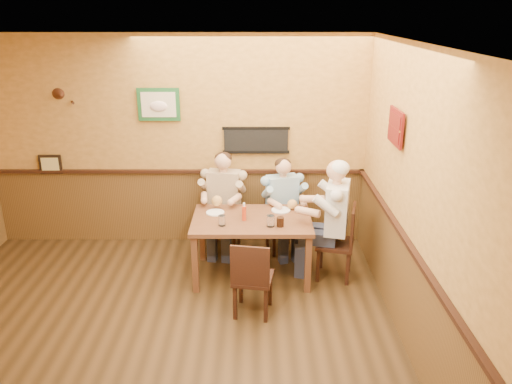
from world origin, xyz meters
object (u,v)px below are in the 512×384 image
(hot_sauce_bottle, at_px, (244,212))
(pepper_shaker, at_px, (244,212))
(water_glass_left, at_px, (222,221))
(water_glass_mid, at_px, (271,221))
(diner_blue_polo, at_px, (282,210))
(salt_shaker, at_px, (244,215))
(diner_tan_shirt, at_px, (224,207))
(cola_tumbler, at_px, (280,222))
(chair_near_side, at_px, (253,276))
(diner_white_elder, at_px, (336,227))
(chair_right_end, at_px, (335,242))
(chair_back_left, at_px, (225,219))
(dining_table, at_px, (252,225))
(chair_back_right, at_px, (282,222))

(hot_sauce_bottle, distance_m, pepper_shaker, 0.13)
(water_glass_left, bearing_deg, water_glass_mid, -2.45)
(water_glass_left, bearing_deg, pepper_shaker, 48.43)
(diner_blue_polo, bearing_deg, salt_shaker, -141.34)
(diner_tan_shirt, relative_size, hot_sauce_bottle, 6.25)
(salt_shaker, bearing_deg, cola_tumbler, -28.21)
(chair_near_side, relative_size, hot_sauce_bottle, 4.45)
(diner_white_elder, height_order, hot_sauce_bottle, diner_white_elder)
(diner_blue_polo, distance_m, water_glass_mid, 0.94)
(chair_right_end, bearing_deg, chair_back_left, -105.38)
(chair_right_end, height_order, pepper_shaker, chair_right_end)
(dining_table, xyz_separation_m, water_glass_mid, (0.22, -0.23, 0.16))
(chair_back_left, relative_size, water_glass_mid, 6.42)
(chair_back_left, height_order, cola_tumbler, cola_tumbler)
(diner_tan_shirt, relative_size, cola_tumbler, 11.10)
(chair_right_end, relative_size, cola_tumbler, 8.40)
(chair_near_side, bearing_deg, cola_tumbler, -108.82)
(diner_white_elder, bearing_deg, diner_tan_shirt, -105.38)
(hot_sauce_bottle, bearing_deg, salt_shaker, 94.35)
(chair_back_right, distance_m, cola_tumbler, 0.98)
(chair_back_left, distance_m, salt_shaker, 0.85)
(chair_back_right, bearing_deg, diner_blue_polo, 0.00)
(diner_tan_shirt, distance_m, water_glass_left, 0.94)
(diner_blue_polo, bearing_deg, chair_right_end, -65.00)
(dining_table, distance_m, hot_sauce_bottle, 0.22)
(dining_table, distance_m, water_glass_mid, 0.35)
(dining_table, relative_size, hot_sauce_bottle, 7.18)
(diner_blue_polo, xyz_separation_m, pepper_shaker, (-0.48, -0.60, 0.22))
(diner_white_elder, height_order, salt_shaker, diner_white_elder)
(chair_back_right, bearing_deg, cola_tumbler, -109.77)
(chair_back_left, height_order, chair_right_end, chair_right_end)
(chair_back_left, xyz_separation_m, pepper_shaker, (0.28, -0.64, 0.37))
(cola_tumbler, relative_size, pepper_shaker, 1.13)
(chair_near_side, relative_size, salt_shaker, 8.74)
(chair_back_left, height_order, water_glass_mid, water_glass_mid)
(dining_table, height_order, diner_white_elder, diner_white_elder)
(chair_right_end, relative_size, diner_blue_polo, 0.80)
(chair_back_right, relative_size, hot_sauce_bottle, 4.16)
(chair_back_right, height_order, water_glass_left, water_glass_left)
(chair_right_end, height_order, salt_shaker, chair_right_end)
(chair_back_right, height_order, water_glass_mid, water_glass_mid)
(dining_table, height_order, salt_shaker, salt_shaker)
(diner_blue_polo, relative_size, pepper_shaker, 11.89)
(chair_back_left, height_order, chair_back_right, chair_back_left)
(dining_table, height_order, cola_tumbler, cola_tumbler)
(diner_blue_polo, distance_m, diner_white_elder, 0.93)
(diner_white_elder, distance_m, hot_sauce_bottle, 1.10)
(diner_blue_polo, relative_size, hot_sauce_bottle, 5.94)
(water_glass_mid, distance_m, pepper_shaker, 0.43)
(chair_back_right, distance_m, diner_white_elder, 0.96)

